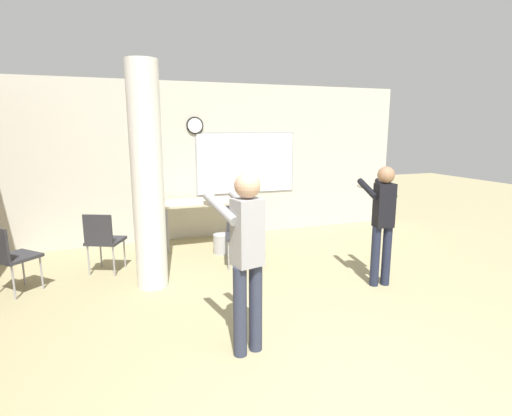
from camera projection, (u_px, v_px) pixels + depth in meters
ground_plane at (362, 407)px, 2.92m from camera, size 24.00×24.00×0.00m
wall_back at (204, 162)px, 7.31m from camera, size 8.00×0.15×2.80m
support_pillar at (147, 178)px, 4.91m from camera, size 0.39×0.39×2.80m
folding_table at (204, 204)px, 6.89m from camera, size 1.47×0.72×0.77m
bottle_on_table at (212, 193)px, 7.00m from camera, size 0.07×0.07×0.28m
waste_bin at (222, 244)px, 6.49m from camera, size 0.28×0.28×0.31m
chair_table_front at (240, 231)px, 5.90m from camera, size 0.54×0.54×0.87m
chair_near_pillar at (103, 238)px, 5.53m from camera, size 0.59×0.59×0.87m
chair_by_left_wall at (10, 254)px, 4.83m from camera, size 0.62×0.62×0.87m
person_playing_front at (246, 249)px, 3.48m from camera, size 0.47×0.65×1.65m
person_playing_side at (382, 216)px, 5.05m from camera, size 0.41×0.63×1.55m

